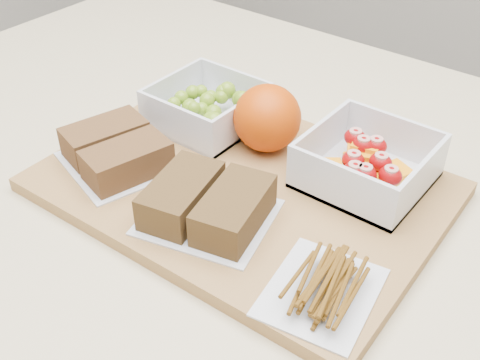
% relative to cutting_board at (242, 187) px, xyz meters
% --- Properties ---
extents(cutting_board, '(0.43, 0.31, 0.02)m').
position_rel_cutting_board_xyz_m(cutting_board, '(0.00, 0.00, 0.00)').
color(cutting_board, '#A17642').
rests_on(cutting_board, counter).
extents(grape_container, '(0.12, 0.12, 0.05)m').
position_rel_cutting_board_xyz_m(grape_container, '(-0.11, 0.07, 0.03)').
color(grape_container, silver).
rests_on(grape_container, cutting_board).
extents(fruit_container, '(0.13, 0.13, 0.05)m').
position_rel_cutting_board_xyz_m(fruit_container, '(0.11, 0.08, 0.03)').
color(fruit_container, silver).
rests_on(fruit_container, cutting_board).
extents(orange, '(0.08, 0.08, 0.08)m').
position_rel_cutting_board_xyz_m(orange, '(-0.02, 0.07, 0.05)').
color(orange, '#C84104').
rests_on(orange, cutting_board).
extents(sandwich_bag_left, '(0.15, 0.14, 0.04)m').
position_rel_cutting_board_xyz_m(sandwich_bag_left, '(-0.13, -0.06, 0.03)').
color(sandwich_bag_left, silver).
rests_on(sandwich_bag_left, cutting_board).
extents(sandwich_bag_center, '(0.15, 0.14, 0.04)m').
position_rel_cutting_board_xyz_m(sandwich_bag_center, '(0.01, -0.07, 0.03)').
color(sandwich_bag_center, silver).
rests_on(sandwich_bag_center, cutting_board).
extents(pretzel_bag, '(0.11, 0.12, 0.02)m').
position_rel_cutting_board_xyz_m(pretzel_bag, '(0.16, -0.09, 0.02)').
color(pretzel_bag, silver).
rests_on(pretzel_bag, cutting_board).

